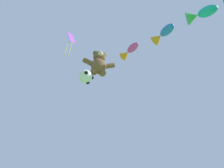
{
  "coord_description": "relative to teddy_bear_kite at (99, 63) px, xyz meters",
  "views": [
    {
      "loc": [
        -2.8,
        -0.83,
        1.06
      ],
      "look_at": [
        -0.87,
        6.9,
        8.01
      ],
      "focal_mm": 28.0,
      "sensor_mm": 36.0,
      "label": 1
    }
  ],
  "objects": [
    {
      "name": "teddy_bear_kite",
      "position": [
        0.0,
        0.0,
        0.0
      ],
      "size": [
        2.13,
        0.94,
        2.16
      ],
      "color": "brown"
    },
    {
      "name": "fish_kite_magenta",
      "position": [
        2.18,
        -0.02,
        1.87
      ],
      "size": [
        1.22,
        1.73,
        0.68
      ],
      "color": "#E53F9E"
    },
    {
      "name": "diamond_kite",
      "position": [
        -2.23,
        1.06,
        3.27
      ],
      "size": [
        0.77,
        0.89,
        2.96
      ],
      "color": "purple"
    },
    {
      "name": "soccer_ball_kite",
      "position": [
        -0.73,
        0.08,
        -1.31
      ],
      "size": [
        0.92,
        0.91,
        0.84
      ],
      "color": "white"
    },
    {
      "name": "fish_kite_teal",
      "position": [
        5.34,
        -3.94,
        1.55
      ],
      "size": [
        1.8,
        1.66,
        0.83
      ],
      "color": "#19ADB2"
    },
    {
      "name": "fish_kite_cobalt",
      "position": [
        3.94,
        -1.92,
        1.9
      ],
      "size": [
        1.3,
        1.79,
        0.77
      ],
      "color": "blue"
    }
  ]
}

